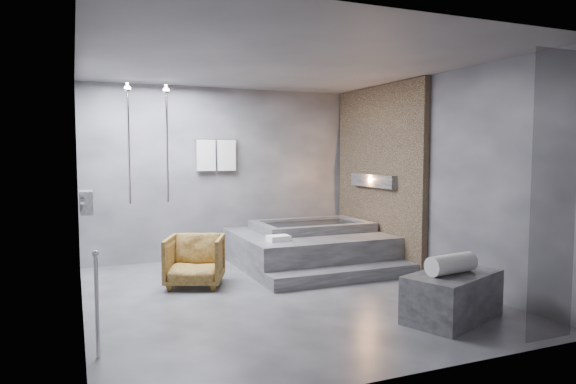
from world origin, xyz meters
name	(u,v)px	position (x,y,z in m)	size (l,w,h in m)	color
room	(302,154)	(0.40, 0.24, 1.73)	(5.00, 5.04, 2.82)	#323234
tub_deck	(308,248)	(1.05, 1.45, 0.25)	(2.20, 2.00, 0.50)	#37373A
tub_step	(345,275)	(1.05, 0.27, 0.09)	(2.20, 0.36, 0.18)	#37373A
concrete_bench	(452,296)	(1.32, -1.55, 0.25)	(1.09, 0.60, 0.49)	#313133
driftwood_chair	(195,261)	(-0.87, 0.85, 0.33)	(0.71, 0.73, 0.67)	#483112
rolled_towel	(451,264)	(1.28, -1.57, 0.59)	(0.21, 0.21, 0.57)	white
deck_towel	(279,238)	(0.34, 0.91, 0.54)	(0.30, 0.22, 0.08)	white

